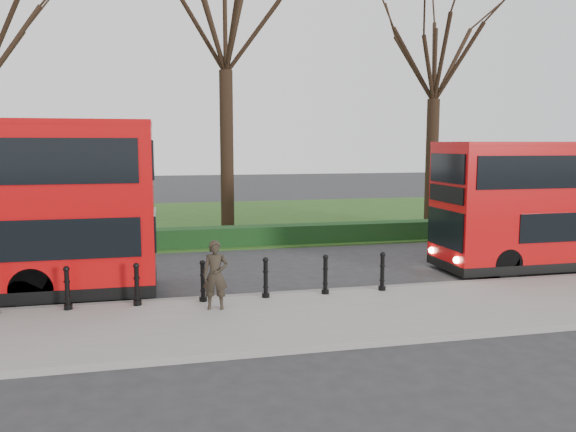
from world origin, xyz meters
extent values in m
plane|color=#28282B|center=(0.00, 0.00, 0.00)|extent=(120.00, 120.00, 0.00)
cube|color=gray|center=(0.00, -3.00, 0.07)|extent=(60.00, 4.00, 0.15)
cube|color=slate|center=(0.00, -1.00, 0.07)|extent=(60.00, 0.25, 0.16)
cube|color=#294918|center=(0.00, 15.00, 0.03)|extent=(60.00, 18.00, 0.06)
cube|color=black|center=(0.00, 6.80, 0.40)|extent=(60.00, 0.90, 0.80)
cube|color=yellow|center=(0.00, -0.70, 0.01)|extent=(60.00, 0.10, 0.01)
cube|color=yellow|center=(0.00, -0.50, 0.01)|extent=(60.00, 0.10, 0.01)
cylinder|color=black|center=(2.00, 10.00, 3.64)|extent=(0.60, 0.60, 7.29)
cylinder|color=black|center=(12.00, 10.00, 3.11)|extent=(0.60, 0.60, 6.22)
cylinder|color=black|center=(-3.18, -1.35, 0.65)|extent=(0.15, 0.15, 1.00)
cylinder|color=black|center=(-1.59, -1.35, 0.65)|extent=(0.15, 0.15, 1.00)
cylinder|color=black|center=(0.01, -1.35, 0.65)|extent=(0.15, 0.15, 1.00)
cylinder|color=black|center=(1.61, -1.35, 0.65)|extent=(0.15, 0.15, 1.00)
cylinder|color=black|center=(3.21, -1.35, 0.65)|extent=(0.15, 0.15, 1.00)
cylinder|color=black|center=(4.81, -1.35, 0.65)|extent=(0.15, 0.15, 1.00)
cylinder|color=black|center=(-4.12, -0.62, 0.53)|extent=(1.06, 0.32, 1.06)
cylinder|color=black|center=(-4.12, 1.71, 0.53)|extent=(1.06, 0.32, 1.06)
cube|color=black|center=(7.68, 0.59, 2.53)|extent=(0.06, 2.06, 0.52)
cylinder|color=black|center=(9.20, -0.44, 0.47)|extent=(0.94, 0.28, 0.94)
cylinder|color=black|center=(9.20, 1.62, 0.47)|extent=(0.94, 0.28, 0.94)
imported|color=#2B231A|center=(0.26, -2.09, 0.98)|extent=(0.67, 0.51, 1.65)
camera|label=1|loc=(-0.98, -15.18, 4.06)|focal=35.00mm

